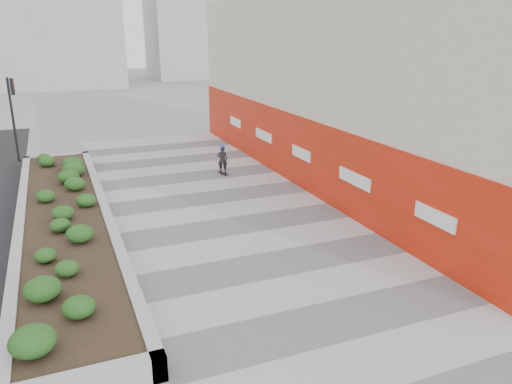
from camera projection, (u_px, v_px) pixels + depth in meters
ground at (306, 293)px, 12.73m from camera, size 160.00×160.00×0.00m
walkway at (260, 248)px, 15.37m from camera, size 8.00×36.00×0.01m
building at (354, 88)px, 21.91m from camera, size 6.04×24.08×8.00m
planter at (64, 216)px, 16.78m from camera, size 3.00×18.00×0.90m
traffic_signal_near at (13, 107)px, 24.67m from camera, size 0.33×0.28×4.20m
manhole_cover at (275, 245)px, 15.55m from camera, size 0.44×0.44×0.01m
skateboarder at (222, 159)px, 22.95m from camera, size 0.53×0.74×1.40m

